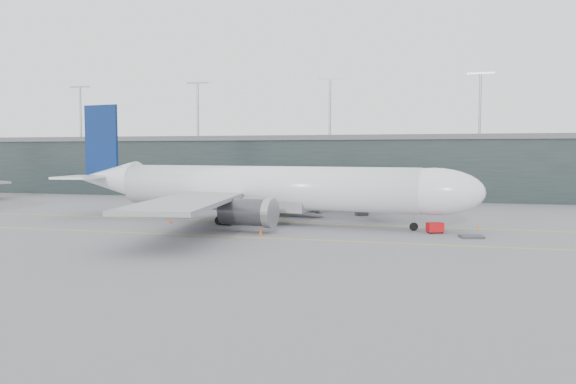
# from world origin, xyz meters

# --- Properties ---
(ground) EXTENTS (320.00, 320.00, 0.00)m
(ground) POSITION_xyz_m (0.00, 0.00, 0.00)
(ground) COLOR slate
(ground) RESTS_ON ground
(taxiline_a) EXTENTS (160.00, 0.25, 0.02)m
(taxiline_a) POSITION_xyz_m (0.00, -4.00, 0.01)
(taxiline_a) COLOR gold
(taxiline_a) RESTS_ON ground
(taxiline_b) EXTENTS (160.00, 0.25, 0.02)m
(taxiline_b) POSITION_xyz_m (0.00, -20.00, 0.01)
(taxiline_b) COLOR gold
(taxiline_b) RESTS_ON ground
(taxiline_lead_main) EXTENTS (0.25, 60.00, 0.02)m
(taxiline_lead_main) POSITION_xyz_m (5.00, 20.00, 0.01)
(taxiline_lead_main) COLOR gold
(taxiline_lead_main) RESTS_ON ground
(terminal) EXTENTS (240.00, 36.00, 29.00)m
(terminal) POSITION_xyz_m (-0.00, 58.00, 7.62)
(terminal) COLOR black
(terminal) RESTS_ON ground
(main_aircraft) EXTENTS (69.34, 64.59, 19.46)m
(main_aircraft) POSITION_xyz_m (3.68, -4.83, 5.46)
(main_aircraft) COLOR white
(main_aircraft) RESTS_ON ground
(jet_bridge) EXTENTS (21.00, 44.34, 6.71)m
(jet_bridge) POSITION_xyz_m (14.49, 22.78, 5.02)
(jet_bridge) COLOR #26262A
(jet_bridge) RESTS_ON ground
(gse_cart) EXTENTS (2.50, 2.08, 1.46)m
(gse_cart) POSITION_xyz_m (30.23, -9.99, 0.81)
(gse_cart) COLOR red
(gse_cart) RESTS_ON ground
(baggage_dolly) EXTENTS (3.27, 2.81, 0.29)m
(baggage_dolly) POSITION_xyz_m (34.80, -13.06, 0.17)
(baggage_dolly) COLOR #36363B
(baggage_dolly) RESTS_ON ground
(uld_a) EXTENTS (2.10, 1.74, 1.80)m
(uld_a) POSITION_xyz_m (-5.69, 10.65, 0.95)
(uld_a) COLOR #3A3B40
(uld_a) RESTS_ON ground
(uld_b) EXTENTS (1.93, 1.58, 1.70)m
(uld_b) POSITION_xyz_m (-3.19, 10.95, 0.89)
(uld_b) COLOR #3A3B40
(uld_b) RESTS_ON ground
(uld_c) EXTENTS (2.74, 2.45, 2.08)m
(uld_c) POSITION_xyz_m (-0.21, 11.58, 1.09)
(uld_c) COLOR #3A3B40
(uld_c) RESTS_ON ground
(cone_nose) EXTENTS (0.42, 0.42, 0.66)m
(cone_nose) POSITION_xyz_m (36.46, -4.57, 0.33)
(cone_nose) COLOR orange
(cone_nose) RESTS_ON ground
(cone_wing_stbd) EXTENTS (0.50, 0.50, 0.80)m
(cone_wing_stbd) POSITION_xyz_m (7.52, -17.40, 0.40)
(cone_wing_stbd) COLOR #CF540B
(cone_wing_stbd) RESTS_ON ground
(cone_wing_port) EXTENTS (0.48, 0.48, 0.77)m
(cone_wing_port) POSITION_xyz_m (6.61, 10.43, 0.39)
(cone_wing_port) COLOR #E23E0C
(cone_wing_port) RESTS_ON ground
(cone_tail) EXTENTS (0.46, 0.46, 0.72)m
(cone_tail) POSITION_xyz_m (-9.82, -9.28, 0.36)
(cone_tail) COLOR #D34C0B
(cone_tail) RESTS_ON ground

